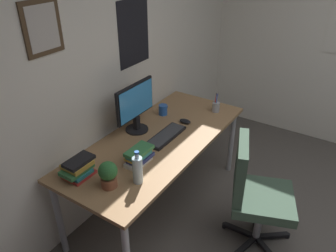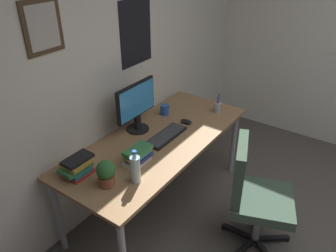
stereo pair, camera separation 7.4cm
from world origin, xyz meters
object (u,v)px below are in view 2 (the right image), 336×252
(monitor, at_px, (136,105))
(book_stack_left, at_px, (138,156))
(potted_plant, at_px, (106,173))
(coffee_mug_near, at_px, (165,110))
(book_stack_right, at_px, (77,166))
(computer_mouse, at_px, (186,121))
(office_chair, at_px, (253,192))
(pen_cup, at_px, (218,107))
(keyboard, at_px, (166,136))
(water_bottle, at_px, (135,169))

(monitor, height_order, book_stack_left, monitor)
(monitor, distance_m, potted_plant, 0.78)
(coffee_mug_near, relative_size, book_stack_right, 0.49)
(computer_mouse, height_order, book_stack_left, book_stack_left)
(office_chair, relative_size, potted_plant, 4.87)
(computer_mouse, bearing_deg, potted_plant, -179.23)
(computer_mouse, relative_size, pen_cup, 0.55)
(monitor, bearing_deg, book_stack_left, -139.86)
(office_chair, distance_m, book_stack_right, 1.33)
(keyboard, height_order, book_stack_right, book_stack_right)
(keyboard, xyz_separation_m, book_stack_right, (-0.77, 0.23, 0.05))
(computer_mouse, height_order, potted_plant, potted_plant)
(book_stack_right, bearing_deg, computer_mouse, -12.96)
(keyboard, bearing_deg, book_stack_left, -174.55)
(water_bottle, bearing_deg, computer_mouse, 9.53)
(keyboard, bearing_deg, monitor, 98.21)
(office_chair, xyz_separation_m, keyboard, (-0.01, 0.81, 0.23))
(monitor, xyz_separation_m, potted_plant, (-0.70, -0.31, -0.13))
(keyboard, bearing_deg, pen_cup, -12.39)
(computer_mouse, xyz_separation_m, coffee_mug_near, (0.03, 0.26, 0.03))
(potted_plant, bearing_deg, book_stack_right, 96.75)
(coffee_mug_near, bearing_deg, book_stack_left, -158.89)
(computer_mouse, relative_size, potted_plant, 0.56)
(water_bottle, xyz_separation_m, book_stack_right, (-0.18, 0.40, -0.04))
(water_bottle, height_order, potted_plant, water_bottle)
(monitor, distance_m, computer_mouse, 0.50)
(monitor, bearing_deg, potted_plant, -156.26)
(monitor, bearing_deg, book_stack_right, -176.29)
(book_stack_right, bearing_deg, keyboard, -16.92)
(book_stack_left, bearing_deg, book_stack_right, 141.72)
(computer_mouse, height_order, book_stack_right, book_stack_right)
(office_chair, relative_size, pen_cup, 4.75)
(computer_mouse, height_order, pen_cup, pen_cup)
(keyboard, bearing_deg, book_stack_right, 163.08)
(coffee_mug_near, xyz_separation_m, potted_plant, (-1.07, -0.28, 0.05))
(monitor, distance_m, book_stack_right, 0.75)
(monitor, distance_m, water_bottle, 0.72)
(water_bottle, distance_m, potted_plant, 0.20)
(office_chair, bearing_deg, book_stack_left, 119.26)
(coffee_mug_near, relative_size, book_stack_left, 0.53)
(office_chair, xyz_separation_m, computer_mouse, (0.29, 0.79, 0.23))
(monitor, relative_size, potted_plant, 2.36)
(monitor, relative_size, book_stack_left, 2.03)
(water_bottle, bearing_deg, keyboard, 15.23)
(keyboard, distance_m, pen_cup, 0.68)
(potted_plant, bearing_deg, pen_cup, -4.87)
(potted_plant, bearing_deg, computer_mouse, 0.77)
(book_stack_left, bearing_deg, coffee_mug_near, 21.11)
(office_chair, bearing_deg, keyboard, 90.39)
(office_chair, bearing_deg, monitor, 92.43)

